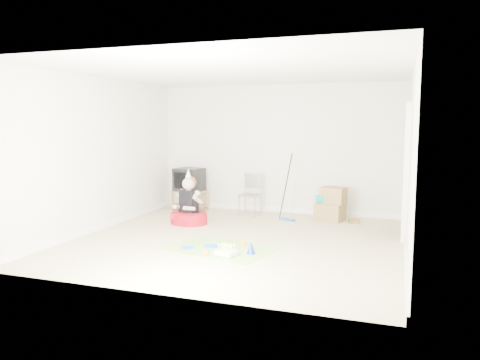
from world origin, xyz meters
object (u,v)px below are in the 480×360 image
(crt_tv, at_px, (189,179))
(cardboard_boxes, at_px, (331,205))
(birthday_cake, at_px, (226,253))
(tv_stand, at_px, (189,199))
(seated_woman, at_px, (189,212))
(folding_chair, at_px, (250,195))

(crt_tv, xyz_separation_m, cardboard_boxes, (2.94, -0.05, -0.36))
(cardboard_boxes, distance_m, birthday_cake, 3.06)
(tv_stand, xyz_separation_m, crt_tv, (-0.00, 0.00, 0.41))
(crt_tv, height_order, birthday_cake, crt_tv)
(cardboard_boxes, relative_size, seated_woman, 0.62)
(crt_tv, distance_m, folding_chair, 1.37)
(cardboard_boxes, xyz_separation_m, seated_woman, (-2.41, -1.11, -0.08))
(tv_stand, distance_m, folding_chair, 1.35)
(seated_woman, distance_m, birthday_cake, 2.25)
(seated_woman, bearing_deg, cardboard_boxes, 24.76)
(tv_stand, relative_size, crt_tv, 1.39)
(tv_stand, distance_m, birthday_cake, 3.50)
(folding_chair, bearing_deg, tv_stand, 178.26)
(cardboard_boxes, bearing_deg, folding_chair, 179.72)
(cardboard_boxes, height_order, seated_woman, seated_woman)
(seated_woman, relative_size, birthday_cake, 3.14)
(folding_chair, relative_size, cardboard_boxes, 1.32)
(crt_tv, bearing_deg, tv_stand, 10.66)
(tv_stand, relative_size, cardboard_boxes, 1.20)
(cardboard_boxes, height_order, birthday_cake, cardboard_boxes)
(tv_stand, height_order, birthday_cake, tv_stand)
(crt_tv, xyz_separation_m, folding_chair, (1.34, -0.04, -0.25))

